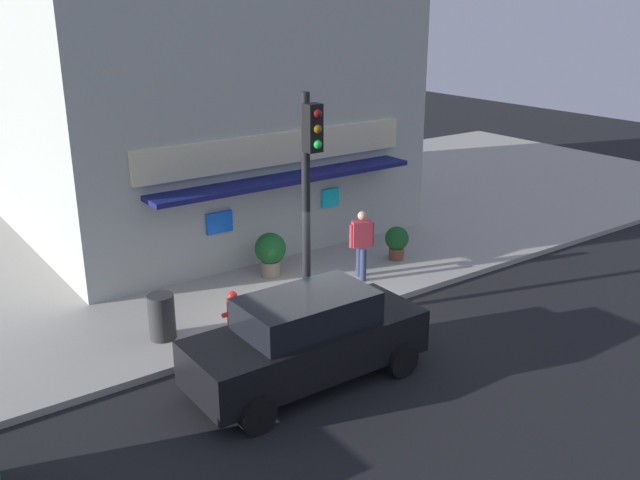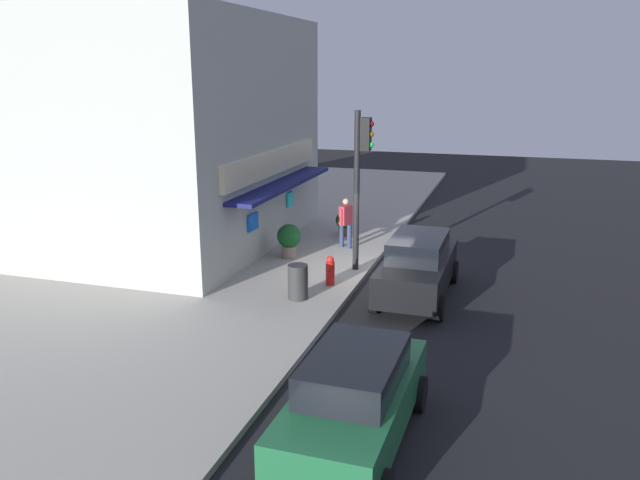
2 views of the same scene
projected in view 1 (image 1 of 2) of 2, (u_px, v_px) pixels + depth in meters
The scene contains 10 objects.
ground_plane at pixel (311, 329), 14.86m from camera, with size 60.40×60.40×0.00m, color black.
sidewalk at pixel (175, 242), 19.97m from camera, with size 40.27×13.42×0.14m, color #A39E93.
corner_building at pixel (187, 92), 21.05m from camera, with size 10.14×10.82×7.67m.
traffic_light at pixel (309, 178), 14.13m from camera, with size 0.32×0.58×4.79m.
fire_hydrant at pixel (233, 311), 14.43m from camera, with size 0.49×0.25×0.85m.
trash_can at pixel (162, 317), 14.04m from camera, with size 0.53×0.53×0.94m, color #2D2D2D.
pedestrian at pixel (362, 242), 16.90m from camera, with size 0.60×0.51×1.72m.
potted_plant_by_doorway at pixel (397, 241), 18.30m from camera, with size 0.62×0.62×0.89m.
potted_plant_by_window at pixel (270, 252), 17.15m from camera, with size 0.77×0.77×1.11m.
parked_car_black at pixel (307, 339), 12.55m from camera, with size 4.44×1.90×1.72m.
Camera 1 is at (-7.72, -10.98, 6.66)m, focal length 39.35 mm.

